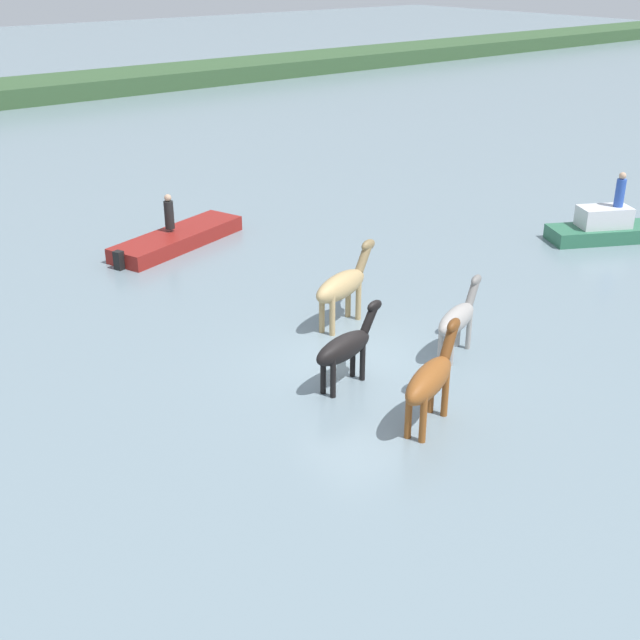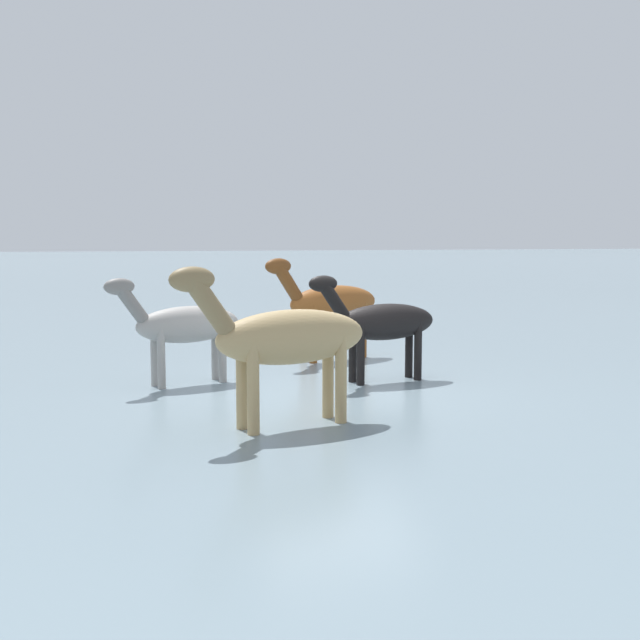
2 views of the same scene
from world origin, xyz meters
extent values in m
plane|color=gray|center=(0.00, 0.00, 0.00)|extent=(202.09, 202.09, 0.00)
ellipsoid|color=black|center=(-0.90, -0.49, 0.99)|extent=(1.86, 0.87, 0.60)
cylinder|color=black|center=(-0.40, -0.24, 0.50)|extent=(0.13, 0.13, 0.99)
cylinder|color=black|center=(-0.34, -0.53, 0.50)|extent=(0.13, 0.13, 0.99)
cylinder|color=black|center=(-1.45, -0.45, 0.50)|extent=(0.13, 0.13, 0.99)
cylinder|color=black|center=(-1.40, -0.74, 0.50)|extent=(0.13, 0.13, 0.99)
cylinder|color=black|center=(0.04, -0.31, 1.38)|extent=(0.58, 0.31, 0.66)
ellipsoid|color=black|center=(0.22, -0.27, 1.65)|extent=(0.52, 0.30, 0.26)
ellipsoid|color=tan|center=(1.19, 2.13, 1.14)|extent=(2.16, 1.16, 0.70)
cylinder|color=tan|center=(1.74, 2.47, 0.57)|extent=(0.15, 0.15, 1.14)
cylinder|color=tan|center=(1.84, 2.15, 0.57)|extent=(0.15, 0.15, 1.14)
cylinder|color=tan|center=(0.55, 2.12, 0.57)|extent=(0.15, 0.15, 1.14)
cylinder|color=tan|center=(0.64, 1.80, 0.57)|extent=(0.15, 0.15, 1.14)
cylinder|color=olive|center=(2.25, 2.44, 1.59)|extent=(0.67, 0.41, 0.76)
ellipsoid|color=olive|center=(2.46, 2.50, 1.91)|extent=(0.61, 0.39, 0.30)
ellipsoid|color=brown|center=(-0.62, -2.92, 1.10)|extent=(2.07, 1.30, 0.67)
cylinder|color=brown|center=(-0.13, -2.55, 0.55)|extent=(0.15, 0.15, 1.10)
cylinder|color=brown|center=(-0.01, -2.85, 0.55)|extent=(0.15, 0.15, 1.10)
cylinder|color=brown|center=(-1.24, -3.00, 0.55)|extent=(0.15, 0.15, 1.10)
cylinder|color=brown|center=(-1.12, -3.30, 0.55)|extent=(0.15, 0.15, 1.10)
cylinder|color=brown|center=(0.36, -2.52, 1.54)|extent=(0.65, 0.44, 0.74)
ellipsoid|color=brown|center=(0.55, -2.44, 1.84)|extent=(0.59, 0.42, 0.29)
ellipsoid|color=#9E9993|center=(2.29, -0.98, 0.98)|extent=(1.84, 1.08, 0.60)
cylinder|color=#9E9993|center=(2.75, -0.67, 0.49)|extent=(0.13, 0.13, 0.98)
cylinder|color=#9E9993|center=(2.84, -0.94, 0.49)|extent=(0.13, 0.13, 0.98)
cylinder|color=#9E9993|center=(1.74, -1.02, 0.49)|extent=(0.13, 0.13, 0.98)
cylinder|color=#9E9993|center=(1.84, -1.29, 0.49)|extent=(0.13, 0.13, 0.98)
cylinder|color=slate|center=(3.18, -0.67, 1.36)|extent=(0.58, 0.37, 0.65)
ellipsoid|color=slate|center=(3.36, -0.61, 1.63)|extent=(0.52, 0.35, 0.26)
camera|label=1|loc=(-11.59, -13.18, 9.23)|focal=45.87mm
camera|label=2|loc=(3.07, 11.72, 2.44)|focal=43.83mm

